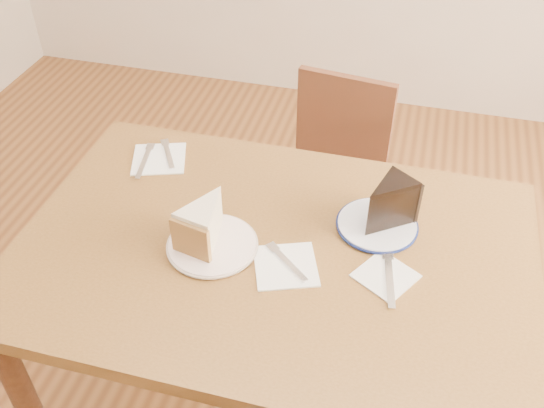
{
  "coord_description": "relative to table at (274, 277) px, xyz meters",
  "views": [
    {
      "loc": [
        0.25,
        -0.97,
        1.74
      ],
      "look_at": [
        -0.03,
        0.09,
        0.8
      ],
      "focal_mm": 40.0,
      "sensor_mm": 36.0,
      "label": 1
    }
  ],
  "objects": [
    {
      "name": "napkin_navy",
      "position": [
        0.26,
        -0.02,
        0.1
      ],
      "size": [
        0.16,
        0.16,
        0.0
      ],
      "primitive_type": "cube",
      "rotation": [
        0.0,
        0.0,
        -0.54
      ],
      "color": "white",
      "rests_on": "table"
    },
    {
      "name": "fork_spare",
      "position": [
        -0.38,
        0.28,
        0.1
      ],
      "size": [
        0.08,
        0.13,
        0.0
      ],
      "primitive_type": "cube",
      "rotation": [
        0.0,
        0.0,
        0.55
      ],
      "color": "silver",
      "rests_on": "napkin_spare"
    },
    {
      "name": "plate_navy",
      "position": [
        0.22,
        0.13,
        0.1
      ],
      "size": [
        0.19,
        0.19,
        0.01
      ],
      "primitive_type": "cylinder",
      "color": "white",
      "rests_on": "table"
    },
    {
      "name": "knife_navy",
      "position": [
        0.27,
        -0.03,
        0.1
      ],
      "size": [
        0.04,
        0.17,
        0.0
      ],
      "primitive_type": "cube",
      "rotation": [
        0.0,
        0.0,
        0.17
      ],
      "color": "silver",
      "rests_on": "napkin_navy"
    },
    {
      "name": "carrot_cake",
      "position": [
        -0.16,
        -0.01,
        0.16
      ],
      "size": [
        0.12,
        0.15,
        0.09
      ],
      "primitive_type": null,
      "rotation": [
        0.0,
        0.0,
        -0.21
      ],
      "color": "#F0E6C6",
      "rests_on": "plate_cream"
    },
    {
      "name": "napkin_cream",
      "position": [
        0.04,
        -0.05,
        0.1
      ],
      "size": [
        0.18,
        0.18,
        0.0
      ],
      "primitive_type": "cube",
      "rotation": [
        0.0,
        0.0,
        0.36
      ],
      "color": "white",
      "rests_on": "table"
    },
    {
      "name": "chair_far",
      "position": [
        0.03,
        0.66,
        -0.21
      ],
      "size": [
        0.44,
        0.44,
        0.79
      ],
      "rotation": [
        0.0,
        0.0,
        3.0
      ],
      "color": "#391C11",
      "rests_on": "ground"
    },
    {
      "name": "napkin_spare",
      "position": [
        -0.39,
        0.25,
        0.1
      ],
      "size": [
        0.18,
        0.18,
        0.0
      ],
      "primitive_type": "cube",
      "rotation": [
        0.0,
        0.0,
        0.32
      ],
      "color": "white",
      "rests_on": "table"
    },
    {
      "name": "knife_spare",
      "position": [
        -0.43,
        0.23,
        0.1
      ],
      "size": [
        0.04,
        0.16,
        0.0
      ],
      "primitive_type": "cube",
      "rotation": [
        0.0,
        0.0,
        0.18
      ],
      "color": "silver",
      "rests_on": "napkin_spare"
    },
    {
      "name": "table",
      "position": [
        0.0,
        0.0,
        0.0
      ],
      "size": [
        1.2,
        0.8,
        0.75
      ],
      "color": "#472D13",
      "rests_on": "ground"
    },
    {
      "name": "fork_cream",
      "position": [
        0.04,
        -0.04,
        0.1
      ],
      "size": [
        0.12,
        0.1,
        0.0
      ],
      "primitive_type": "cube",
      "rotation": [
        0.0,
        0.0,
        0.86
      ],
      "color": "silver",
      "rests_on": "napkin_cream"
    },
    {
      "name": "plate_cream",
      "position": [
        -0.14,
        -0.03,
        0.1
      ],
      "size": [
        0.2,
        0.2,
        0.01
      ],
      "primitive_type": "cylinder",
      "color": "white",
      "rests_on": "table"
    },
    {
      "name": "chocolate_cake",
      "position": [
        0.24,
        0.13,
        0.16
      ],
      "size": [
        0.14,
        0.15,
        0.11
      ],
      "primitive_type": null,
      "rotation": [
        0.0,
        0.0,
        2.53
      ],
      "color": "black",
      "rests_on": "plate_navy"
    }
  ]
}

